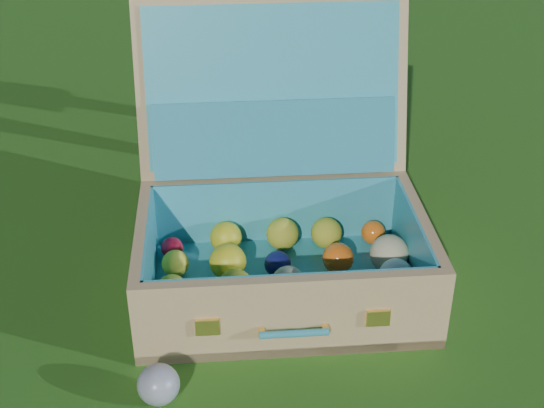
{
  "coord_description": "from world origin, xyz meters",
  "views": [
    {
      "loc": [
        -0.55,
        -1.17,
        1.05
      ],
      "look_at": [
        -0.13,
        0.21,
        0.19
      ],
      "focal_mm": 50.0,
      "sensor_mm": 36.0,
      "label": 1
    }
  ],
  "objects": [
    {
      "name": "suitcase",
      "position": [
        -0.11,
        0.21,
        0.17
      ],
      "size": [
        0.74,
        0.7,
        0.59
      ],
      "rotation": [
        0.0,
        0.0,
        -0.21
      ],
      "color": "tan",
      "rests_on": "ground"
    },
    {
      "name": "ground",
      "position": [
        0.0,
        0.0,
        0.0
      ],
      "size": [
        60.0,
        60.0,
        0.0
      ],
      "primitive_type": "plane",
      "color": "#215114",
      "rests_on": "ground"
    },
    {
      "name": "stray_ball",
      "position": [
        -0.45,
        -0.12,
        0.04
      ],
      "size": [
        0.08,
        0.08,
        0.08
      ],
      "primitive_type": "sphere",
      "color": "teal",
      "rests_on": "ground"
    }
  ]
}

